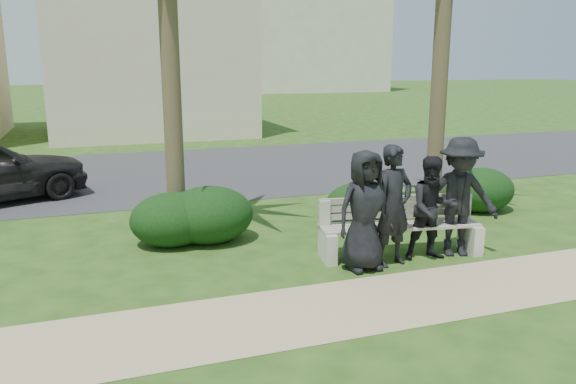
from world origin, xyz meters
The scene contains 14 objects.
ground centered at (0.00, 0.00, 0.00)m, with size 160.00×160.00×0.00m, color #244313.
footpath centered at (0.00, -1.80, 0.00)m, with size 30.00×1.60×0.01m, color tan.
asphalt_street centered at (0.00, 8.00, 0.00)m, with size 160.00×8.00×0.01m, color #2D2D30.
stucco_bldg_right centered at (-1.00, 18.00, 3.66)m, with size 8.40×8.40×7.30m.
park_bench centered at (0.96, -0.29, 0.40)m, with size 2.64×0.98×0.89m.
man_a centered at (0.14, -0.66, 0.89)m, with size 0.87×0.57×1.79m, color black.
man_b centered at (0.64, -0.62, 0.92)m, with size 0.67×0.44×1.83m, color black.
man_c centered at (1.33, -0.61, 0.81)m, with size 0.79×0.61×1.62m, color black.
man_d centered at (1.82, -0.58, 0.94)m, with size 1.22×0.70×1.89m, color black.
hedge_a centered at (-2.35, 1.46, 0.46)m, with size 1.41×1.16×0.92m, color black.
hedge_b centered at (-1.74, 1.42, 0.49)m, with size 1.52×1.25×0.99m, color black.
hedge_d centered at (1.42, 1.44, 0.42)m, with size 1.30×1.07×0.85m, color black.
hedge_e centered at (1.09, 1.37, 0.43)m, with size 1.33×1.10×0.87m, color black.
hedge_f centered at (3.97, 1.59, 0.46)m, with size 1.41×1.17×0.92m, color black.
Camera 1 is at (-3.53, -7.73, 2.99)m, focal length 35.00 mm.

